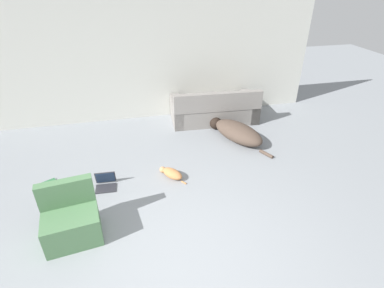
{
  "coord_description": "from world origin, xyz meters",
  "views": [
    {
      "loc": [
        -0.26,
        -2.15,
        3.02
      ],
      "look_at": [
        0.64,
        1.8,
        0.63
      ],
      "focal_mm": 28.0,
      "sensor_mm": 36.0,
      "label": 1
    }
  ],
  "objects_px": {
    "cat": "(172,173)",
    "book_green": "(49,183)",
    "couch": "(214,110)",
    "side_chair": "(71,221)",
    "laptop_open": "(106,182)",
    "dog": "(236,132)"
  },
  "relations": [
    {
      "from": "couch",
      "to": "cat",
      "type": "xyz_separation_m",
      "value": [
        -1.3,
        -1.91,
        -0.18
      ]
    },
    {
      "from": "book_green",
      "to": "side_chair",
      "type": "xyz_separation_m",
      "value": [
        0.54,
        -1.25,
        0.26
      ]
    },
    {
      "from": "couch",
      "to": "laptop_open",
      "type": "height_order",
      "value": "couch"
    },
    {
      "from": "laptop_open",
      "to": "couch",
      "type": "bearing_deg",
      "value": 41.85
    },
    {
      "from": "laptop_open",
      "to": "side_chair",
      "type": "xyz_separation_m",
      "value": [
        -0.37,
        -0.98,
        0.19
      ]
    },
    {
      "from": "side_chair",
      "to": "book_green",
      "type": "bearing_deg",
      "value": 105.37
    },
    {
      "from": "couch",
      "to": "dog",
      "type": "relative_size",
      "value": 1.24
    },
    {
      "from": "couch",
      "to": "book_green",
      "type": "bearing_deg",
      "value": 29.81
    },
    {
      "from": "laptop_open",
      "to": "side_chair",
      "type": "bearing_deg",
      "value": -107.97
    },
    {
      "from": "cat",
      "to": "couch",
      "type": "bearing_deg",
      "value": -72.04
    },
    {
      "from": "cat",
      "to": "book_green",
      "type": "bearing_deg",
      "value": 44.55
    },
    {
      "from": "cat",
      "to": "laptop_open",
      "type": "xyz_separation_m",
      "value": [
        -1.06,
        -0.0,
        0.0
      ]
    },
    {
      "from": "dog",
      "to": "laptop_open",
      "type": "height_order",
      "value": "dog"
    },
    {
      "from": "cat",
      "to": "side_chair",
      "type": "height_order",
      "value": "side_chair"
    },
    {
      "from": "dog",
      "to": "book_green",
      "type": "bearing_deg",
      "value": 75.1
    },
    {
      "from": "dog",
      "to": "book_green",
      "type": "relative_size",
      "value": 5.86
    },
    {
      "from": "book_green",
      "to": "cat",
      "type": "bearing_deg",
      "value": -7.66
    },
    {
      "from": "dog",
      "to": "side_chair",
      "type": "distance_m",
      "value": 3.51
    },
    {
      "from": "side_chair",
      "to": "dog",
      "type": "bearing_deg",
      "value": 25.67
    },
    {
      "from": "dog",
      "to": "side_chair",
      "type": "xyz_separation_m",
      "value": [
        -2.93,
        -1.94,
        0.09
      ]
    },
    {
      "from": "couch",
      "to": "book_green",
      "type": "height_order",
      "value": "couch"
    },
    {
      "from": "couch",
      "to": "side_chair",
      "type": "bearing_deg",
      "value": 49.71
    }
  ]
}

